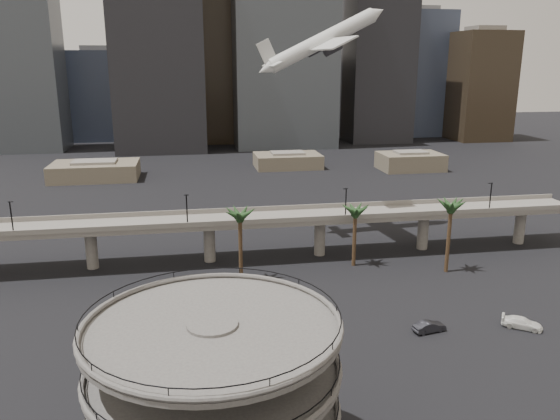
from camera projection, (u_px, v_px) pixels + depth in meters
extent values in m
cylinder|color=#514E4B|center=(215.00, 408.00, 48.23)|extent=(4.40, 4.40, 16.50)
cylinder|color=#514E4B|center=(215.00, 410.00, 48.29)|extent=(22.00, 22.00, 0.45)
torus|color=#514E4B|center=(215.00, 406.00, 48.17)|extent=(22.20, 22.20, 0.50)
torus|color=black|center=(215.00, 398.00, 47.96)|extent=(21.80, 21.80, 0.10)
cylinder|color=#514E4B|center=(214.00, 370.00, 47.25)|extent=(22.00, 22.00, 0.45)
torus|color=#514E4B|center=(214.00, 365.00, 47.12)|extent=(22.20, 22.20, 0.50)
torus|color=black|center=(213.00, 357.00, 46.91)|extent=(21.80, 21.80, 0.10)
cylinder|color=#514E4B|center=(212.00, 328.00, 46.20)|extent=(22.00, 22.00, 0.45)
torus|color=#514E4B|center=(212.00, 323.00, 46.08)|extent=(22.20, 22.20, 0.50)
torus|color=black|center=(212.00, 315.00, 45.87)|extent=(21.80, 21.80, 0.10)
cube|color=slate|center=(265.00, 219.00, 106.49)|extent=(130.00, 9.00, 0.90)
cube|color=slate|center=(269.00, 221.00, 101.97)|extent=(130.00, 0.30, 1.00)
cube|color=slate|center=(262.00, 209.00, 110.53)|extent=(130.00, 0.30, 1.00)
cylinder|color=slate|center=(91.00, 249.00, 102.21)|extent=(2.20, 2.20, 8.00)
cylinder|color=slate|center=(209.00, 243.00, 105.79)|extent=(2.20, 2.20, 8.00)
cylinder|color=slate|center=(320.00, 237.00, 109.37)|extent=(2.20, 2.20, 8.00)
cylinder|color=slate|center=(423.00, 231.00, 112.95)|extent=(2.20, 2.20, 8.00)
cylinder|color=slate|center=(520.00, 226.00, 116.54)|extent=(2.20, 2.20, 8.00)
cylinder|color=black|center=(12.00, 218.00, 94.44)|extent=(0.24, 0.24, 6.00)
cylinder|color=black|center=(187.00, 211.00, 99.33)|extent=(0.24, 0.24, 6.00)
cylinder|color=black|center=(346.00, 204.00, 104.21)|extent=(0.24, 0.24, 6.00)
cylinder|color=black|center=(490.00, 197.00, 109.09)|extent=(0.24, 0.24, 6.00)
cylinder|color=#48311F|center=(241.00, 248.00, 95.55)|extent=(0.70, 0.70, 12.15)
ellipsoid|color=#1D3B1A|center=(240.00, 213.00, 93.86)|extent=(4.40, 4.40, 2.00)
cylinder|color=#48311F|center=(354.00, 239.00, 103.11)|extent=(0.70, 0.70, 10.80)
ellipsoid|color=#1D3B1A|center=(355.00, 209.00, 101.60)|extent=(4.40, 4.40, 2.00)
cylinder|color=#48311F|center=(448.00, 239.00, 99.77)|extent=(0.70, 0.70, 12.60)
ellipsoid|color=#1D3B1A|center=(451.00, 204.00, 98.02)|extent=(4.40, 4.40, 2.00)
cube|color=#6A604E|center=(95.00, 171.00, 181.41)|extent=(28.00, 18.00, 5.50)
cube|color=slate|center=(94.00, 162.00, 180.59)|extent=(14.00, 9.00, 0.80)
cube|color=#6A604E|center=(288.00, 161.00, 201.90)|extent=(24.00, 16.00, 5.00)
cube|color=slate|center=(288.00, 153.00, 201.14)|extent=(12.00, 8.00, 0.80)
cube|color=#6A604E|center=(410.00, 161.00, 197.35)|extent=(22.00, 15.00, 6.00)
cube|color=slate|center=(411.00, 152.00, 196.46)|extent=(11.00, 7.50, 0.80)
cube|color=#40464C|center=(29.00, 69.00, 233.87)|extent=(26.00, 24.00, 70.27)
cube|color=#384156|center=(103.00, 95.00, 274.77)|extent=(30.00, 30.00, 43.24)
cube|color=slate|center=(100.00, 48.00, 268.81)|extent=(16.50, 16.50, 2.40)
cube|color=black|center=(157.00, 33.00, 229.54)|extent=(38.00, 30.00, 99.10)
cube|color=#31271B|center=(224.00, 56.00, 260.57)|extent=(28.00, 26.00, 81.08)
cube|color=#40464C|center=(283.00, 24.00, 242.08)|extent=(45.00, 32.00, 108.11)
cube|color=gray|center=(318.00, 99.00, 288.62)|extent=(24.00, 24.00, 37.84)
cube|color=slate|center=(319.00, 60.00, 283.37)|extent=(13.20, 13.20, 2.40)
cube|color=black|center=(378.00, 51.00, 262.34)|extent=(30.00, 28.00, 85.59)
cube|color=#384156|center=(413.00, 75.00, 288.71)|extent=(34.00, 30.00, 63.06)
cube|color=slate|center=(417.00, 9.00, 280.17)|extent=(18.70, 16.50, 2.40)
cube|color=#31271B|center=(480.00, 87.00, 270.40)|extent=(26.00, 26.00, 52.25)
cube|color=slate|center=(485.00, 29.00, 263.27)|extent=(14.30, 14.30, 2.40)
cube|color=gray|center=(245.00, 101.00, 302.10)|extent=(22.00, 22.00, 34.23)
cube|color=slate|center=(244.00, 67.00, 297.32)|extent=(12.10, 12.10, 2.40)
cylinder|color=silver|center=(322.00, 40.00, 113.79)|extent=(24.02, 6.33, 13.40)
cone|color=silver|center=(377.00, 13.00, 115.85)|extent=(4.55, 3.71, 4.20)
cone|color=silver|center=(265.00, 69.00, 111.73)|extent=(4.35, 3.34, 3.88)
cube|color=silver|center=(320.00, 45.00, 113.85)|extent=(8.84, 27.04, 2.72)
cube|color=silver|center=(272.00, 64.00, 111.87)|extent=(3.18, 9.05, 1.10)
cube|color=silver|center=(267.00, 53.00, 110.98)|extent=(4.63, 0.92, 5.61)
cylinder|color=#232328|center=(315.00, 50.00, 118.85)|extent=(4.32, 2.30, 3.18)
cylinder|color=#232328|center=(333.00, 49.00, 109.87)|extent=(4.32, 2.30, 3.18)
imported|color=red|center=(291.00, 367.00, 68.42)|extent=(4.19, 2.33, 1.35)
imported|color=#222228|center=(429.00, 327.00, 78.52)|extent=(5.10, 2.57, 1.61)
imported|color=white|center=(522.00, 323.00, 79.62)|extent=(5.91, 5.06, 1.63)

